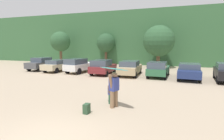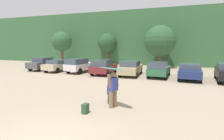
{
  "view_description": "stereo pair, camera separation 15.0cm",
  "coord_description": "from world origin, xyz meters",
  "px_view_note": "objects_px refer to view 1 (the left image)",
  "views": [
    {
      "loc": [
        3.89,
        -4.43,
        3.09
      ],
      "look_at": [
        -0.44,
        7.94,
        1.31
      ],
      "focal_mm": 28.9,
      "sensor_mm": 36.0,
      "label": 1
    },
    {
      "loc": [
        4.04,
        -4.38,
        3.09
      ],
      "look_at": [
        -0.44,
        7.94,
        1.31
      ],
      "focal_mm": 28.9,
      "sensor_mm": 36.0,
      "label": 2
    }
  ],
  "objects_px": {
    "parked_car_forest_green": "(158,69)",
    "parked_car_navy": "(189,71)",
    "parked_car_white": "(79,65)",
    "person_child": "(111,93)",
    "person_adult": "(114,88)",
    "parked_car_tan": "(130,68)",
    "backpack_dropped": "(87,109)",
    "surfboard_teal": "(113,69)",
    "parked_car_maroon": "(103,67)",
    "parked_car_dark_gray": "(42,63)",
    "parked_car_champagne": "(58,65)"
  },
  "relations": [
    {
      "from": "parked_car_dark_gray",
      "to": "backpack_dropped",
      "type": "bearing_deg",
      "value": -132.89
    },
    {
      "from": "parked_car_tan",
      "to": "parked_car_white",
      "type": "bearing_deg",
      "value": 88.7
    },
    {
      "from": "parked_car_tan",
      "to": "parked_car_forest_green",
      "type": "relative_size",
      "value": 1.07
    },
    {
      "from": "parked_car_maroon",
      "to": "person_adult",
      "type": "height_order",
      "value": "person_adult"
    },
    {
      "from": "person_adult",
      "to": "person_child",
      "type": "relative_size",
      "value": 1.71
    },
    {
      "from": "person_adult",
      "to": "surfboard_teal",
      "type": "height_order",
      "value": "surfboard_teal"
    },
    {
      "from": "parked_car_champagne",
      "to": "parked_car_forest_green",
      "type": "distance_m",
      "value": 11.76
    },
    {
      "from": "parked_car_dark_gray",
      "to": "person_adult",
      "type": "bearing_deg",
      "value": -127.74
    },
    {
      "from": "parked_car_maroon",
      "to": "parked_car_navy",
      "type": "distance_m",
      "value": 8.59
    },
    {
      "from": "parked_car_champagne",
      "to": "parked_car_white",
      "type": "bearing_deg",
      "value": -88.32
    },
    {
      "from": "parked_car_forest_green",
      "to": "surfboard_teal",
      "type": "distance_m",
      "value": 10.03
    },
    {
      "from": "parked_car_champagne",
      "to": "parked_car_white",
      "type": "xyz_separation_m",
      "value": [
        2.95,
        -0.12,
        0.1
      ]
    },
    {
      "from": "parked_car_forest_green",
      "to": "parked_car_navy",
      "type": "height_order",
      "value": "parked_car_forest_green"
    },
    {
      "from": "parked_car_navy",
      "to": "person_adult",
      "type": "distance_m",
      "value": 10.44
    },
    {
      "from": "parked_car_maroon",
      "to": "surfboard_teal",
      "type": "height_order",
      "value": "surfboard_teal"
    },
    {
      "from": "parked_car_forest_green",
      "to": "person_adult",
      "type": "height_order",
      "value": "person_adult"
    },
    {
      "from": "parked_car_dark_gray",
      "to": "person_adult",
      "type": "height_order",
      "value": "person_adult"
    },
    {
      "from": "parked_car_maroon",
      "to": "parked_car_white",
      "type": "bearing_deg",
      "value": 82.83
    },
    {
      "from": "parked_car_dark_gray",
      "to": "surfboard_teal",
      "type": "distance_m",
      "value": 16.9
    },
    {
      "from": "parked_car_champagne",
      "to": "parked_car_navy",
      "type": "relative_size",
      "value": 1.0
    },
    {
      "from": "parked_car_forest_green",
      "to": "backpack_dropped",
      "type": "height_order",
      "value": "parked_car_forest_green"
    },
    {
      "from": "parked_car_champagne",
      "to": "parked_car_navy",
      "type": "xyz_separation_m",
      "value": [
        14.56,
        -0.35,
        0.02
      ]
    },
    {
      "from": "parked_car_champagne",
      "to": "parked_car_white",
      "type": "distance_m",
      "value": 2.95
    },
    {
      "from": "person_child",
      "to": "backpack_dropped",
      "type": "xyz_separation_m",
      "value": [
        -0.56,
        -1.72,
        -0.37
      ]
    },
    {
      "from": "parked_car_dark_gray",
      "to": "person_adult",
      "type": "distance_m",
      "value": 16.83
    },
    {
      "from": "parked_car_white",
      "to": "parked_car_navy",
      "type": "height_order",
      "value": "parked_car_white"
    },
    {
      "from": "person_child",
      "to": "surfboard_teal",
      "type": "distance_m",
      "value": 1.53
    },
    {
      "from": "parked_car_white",
      "to": "person_child",
      "type": "height_order",
      "value": "parked_car_white"
    },
    {
      "from": "person_child",
      "to": "backpack_dropped",
      "type": "relative_size",
      "value": 2.34
    },
    {
      "from": "person_child",
      "to": "surfboard_teal",
      "type": "relative_size",
      "value": 0.54
    },
    {
      "from": "surfboard_teal",
      "to": "parked_car_maroon",
      "type": "bearing_deg",
      "value": -38.45
    },
    {
      "from": "parked_car_champagne",
      "to": "parked_car_white",
      "type": "relative_size",
      "value": 1.0
    },
    {
      "from": "parked_car_dark_gray",
      "to": "parked_car_champagne",
      "type": "height_order",
      "value": "parked_car_dark_gray"
    },
    {
      "from": "person_child",
      "to": "surfboard_teal",
      "type": "height_order",
      "value": "surfboard_teal"
    },
    {
      "from": "parked_car_forest_green",
      "to": "person_adult",
      "type": "distance_m",
      "value": 9.9
    },
    {
      "from": "parked_car_white",
      "to": "surfboard_teal",
      "type": "height_order",
      "value": "surfboard_teal"
    },
    {
      "from": "parked_car_navy",
      "to": "backpack_dropped",
      "type": "relative_size",
      "value": 9.73
    },
    {
      "from": "parked_car_white",
      "to": "parked_car_maroon",
      "type": "relative_size",
      "value": 1.09
    },
    {
      "from": "parked_car_navy",
      "to": "person_child",
      "type": "height_order",
      "value": "parked_car_navy"
    },
    {
      "from": "parked_car_navy",
      "to": "parked_car_champagne",
      "type": "bearing_deg",
      "value": 91.72
    },
    {
      "from": "backpack_dropped",
      "to": "parked_car_white",
      "type": "bearing_deg",
      "value": 120.86
    },
    {
      "from": "person_adult",
      "to": "person_child",
      "type": "bearing_deg",
      "value": -34.06
    },
    {
      "from": "parked_car_maroon",
      "to": "parked_car_tan",
      "type": "relative_size",
      "value": 0.88
    },
    {
      "from": "backpack_dropped",
      "to": "person_child",
      "type": "bearing_deg",
      "value": 72.1
    },
    {
      "from": "parked_car_tan",
      "to": "person_child",
      "type": "bearing_deg",
      "value": -174.71
    },
    {
      "from": "parked_car_forest_green",
      "to": "parked_car_dark_gray",
      "type": "bearing_deg",
      "value": 90.36
    },
    {
      "from": "parked_car_champagne",
      "to": "parked_car_dark_gray",
      "type": "bearing_deg",
      "value": 85.25
    },
    {
      "from": "parked_car_champagne",
      "to": "surfboard_teal",
      "type": "bearing_deg",
      "value": -129.77
    },
    {
      "from": "parked_car_champagne",
      "to": "person_child",
      "type": "bearing_deg",
      "value": -129.01
    },
    {
      "from": "parked_car_white",
      "to": "parked_car_navy",
      "type": "relative_size",
      "value": 1.01
    }
  ]
}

